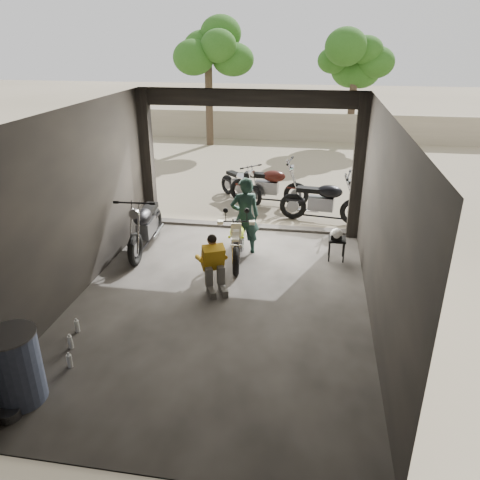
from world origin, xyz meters
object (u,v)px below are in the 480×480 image
(main_bike, at_px, (237,237))
(oil_drum, at_px, (15,368))
(outside_bike_c, at_px, (324,198))
(sign_post, at_px, (375,160))
(rider, at_px, (245,217))
(helmet, at_px, (336,234))
(outside_bike_b, at_px, (269,182))
(stool, at_px, (337,242))
(mechanic, at_px, (215,266))
(outside_bike_a, at_px, (241,181))
(left_bike, at_px, (145,222))

(main_bike, relative_size, oil_drum, 1.65)
(outside_bike_c, relative_size, sign_post, 0.89)
(rider, height_order, helmet, rider)
(outside_bike_b, relative_size, oil_drum, 1.92)
(outside_bike_c, xyz_separation_m, stool, (0.29, -2.11, -0.23))
(outside_bike_c, xyz_separation_m, rider, (-1.61, -2.10, 0.20))
(sign_post, bearing_deg, oil_drum, -129.72)
(outside_bike_c, height_order, mechanic, outside_bike_c)
(outside_bike_a, height_order, helmet, outside_bike_a)
(rider, bearing_deg, main_bike, 55.91)
(stool, bearing_deg, helmet, -125.74)
(stool, height_order, helmet, helmet)
(outside_bike_c, bearing_deg, rider, 150.12)
(oil_drum, bearing_deg, outside_bike_a, 80.04)
(sign_post, bearing_deg, outside_bike_a, 164.76)
(sign_post, bearing_deg, outside_bike_c, -150.99)
(outside_bike_a, relative_size, outside_bike_b, 0.84)
(rider, relative_size, oil_drum, 1.69)
(outside_bike_a, xyz_separation_m, oil_drum, (-1.45, -8.24, -0.04))
(outside_bike_b, bearing_deg, outside_bike_c, -121.04)
(main_bike, distance_m, rider, 0.49)
(outside_bike_c, height_order, oil_drum, outside_bike_c)
(outside_bike_b, relative_size, sign_post, 0.90)
(main_bike, bearing_deg, mechanic, -105.89)
(outside_bike_a, xyz_separation_m, stool, (2.55, -3.48, -0.13))
(rider, bearing_deg, left_bike, -15.97)
(main_bike, height_order, mechanic, main_bike)
(outside_bike_b, height_order, rider, rider)
(main_bike, relative_size, left_bike, 0.86)
(left_bike, height_order, oil_drum, left_bike)
(outside_bike_c, bearing_deg, left_bike, 128.77)
(outside_bike_a, relative_size, oil_drum, 1.61)
(mechanic, xyz_separation_m, oil_drum, (-1.83, -3.10, -0.01))
(rider, distance_m, stool, 1.94)
(helmet, bearing_deg, left_bike, 158.84)
(left_bike, height_order, outside_bike_a, left_bike)
(main_bike, xyz_separation_m, stool, (1.99, 0.37, -0.14))
(main_bike, distance_m, mechanic, 1.29)
(main_bike, distance_m, sign_post, 4.54)
(outside_bike_b, height_order, helmet, outside_bike_b)
(main_bike, xyz_separation_m, helmet, (1.96, 0.34, 0.06))
(left_bike, bearing_deg, stool, -1.29)
(main_bike, xyz_separation_m, oil_drum, (-2.01, -4.38, -0.05))
(main_bike, xyz_separation_m, outside_bike_b, (0.25, 3.58, 0.10))
(outside_bike_a, height_order, mechanic, outside_bike_a)
(left_bike, distance_m, outside_bike_c, 4.34)
(main_bike, height_order, rider, rider)
(outside_bike_a, bearing_deg, oil_drum, -145.89)
(outside_bike_a, height_order, oil_drum, outside_bike_a)
(helmet, distance_m, oil_drum, 6.17)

